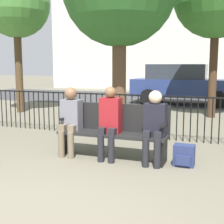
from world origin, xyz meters
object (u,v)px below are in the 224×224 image
object	(u,v)px
parked_car_1	(182,83)
backpack	(184,156)
seated_person_1	(110,120)
park_bench	(114,129)
seated_person_2	(154,124)
seated_person_0	(70,117)
tree_0	(16,5)

from	to	relation	value
parked_car_1	backpack	bearing A→B (deg)	-81.84
parked_car_1	seated_person_1	bearing A→B (deg)	-90.30
park_bench	seated_person_2	size ratio (longest dim) A/B	1.58
park_bench	seated_person_2	distance (m)	0.76
seated_person_0	seated_person_1	world-z (taller)	seated_person_1
backpack	park_bench	bearing A→B (deg)	177.82
seated_person_1	seated_person_2	size ratio (longest dim) A/B	1.04
backpack	parked_car_1	distance (m)	8.28
park_bench	seated_person_0	xyz separation A→B (m)	(-0.75, -0.13, 0.17)
seated_person_2	parked_car_1	world-z (taller)	parked_car_1
park_bench	seated_person_0	size ratio (longest dim) A/B	1.56
backpack	parked_car_1	world-z (taller)	parked_car_1
seated_person_2	park_bench	bearing A→B (deg)	169.81
tree_0	parked_car_1	distance (m)	6.97
seated_person_0	tree_0	distance (m)	6.37
seated_person_0	seated_person_2	world-z (taller)	seated_person_0
park_bench	parked_car_1	xyz separation A→B (m)	(0.02, 8.13, 0.35)
seated_person_0	tree_0	bearing A→B (deg)	135.30
seated_person_1	tree_0	size ratio (longest dim) A/B	0.26
parked_car_1	seated_person_0	bearing A→B (deg)	-95.36
tree_0	seated_person_1	bearing A→B (deg)	-39.95
backpack	tree_0	xyz separation A→B (m)	(-5.99, 3.92, 3.36)
seated_person_0	backpack	bearing A→B (deg)	2.50
park_bench	seated_person_1	bearing A→B (deg)	-99.86
seated_person_0	tree_0	size ratio (longest dim) A/B	0.26
tree_0	park_bench	bearing A→B (deg)	-38.90
backpack	seated_person_1	bearing A→B (deg)	-176.09
park_bench	seated_person_2	world-z (taller)	seated_person_2
seated_person_1	seated_person_0	bearing A→B (deg)	-179.86
park_bench	seated_person_1	world-z (taller)	seated_person_1
seated_person_2	tree_0	distance (m)	7.40
seated_person_0	backpack	size ratio (longest dim) A/B	3.54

